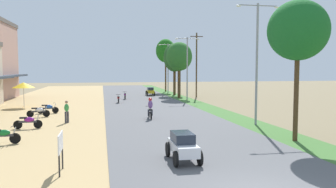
% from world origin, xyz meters
% --- Properties ---
extents(parked_motorbike_nearest, '(1.80, 0.54, 0.94)m').
position_xyz_m(parked_motorbike_nearest, '(-9.77, 9.33, 0.55)').
color(parked_motorbike_nearest, black).
rests_on(parked_motorbike_nearest, dirt_shoulder).
extents(parked_motorbike_second, '(1.80, 0.54, 0.94)m').
position_xyz_m(parked_motorbike_second, '(-9.44, 13.86, 0.55)').
color(parked_motorbike_second, black).
rests_on(parked_motorbike_second, dirt_shoulder).
extents(parked_motorbike_third, '(1.80, 0.54, 0.94)m').
position_xyz_m(parked_motorbike_third, '(-9.75, 19.30, 0.55)').
color(parked_motorbike_third, black).
rests_on(parked_motorbike_third, dirt_shoulder).
extents(parked_motorbike_fourth, '(1.80, 0.54, 0.94)m').
position_xyz_m(parked_motorbike_fourth, '(-9.33, 21.46, 0.55)').
color(parked_motorbike_fourth, black).
rests_on(parked_motorbike_fourth, dirt_shoulder).
extents(street_signboard, '(0.06, 1.30, 1.50)m').
position_xyz_m(street_signboard, '(-6.25, 3.78, 1.11)').
color(street_signboard, '#262628').
rests_on(street_signboard, dirt_shoulder).
extents(vendor_umbrella, '(2.20, 2.20, 2.52)m').
position_xyz_m(vendor_umbrella, '(-12.49, 26.94, 2.31)').
color(vendor_umbrella, '#99999E').
rests_on(vendor_umbrella, dirt_shoulder).
extents(pedestrian_on_shoulder, '(0.43, 0.41, 1.62)m').
position_xyz_m(pedestrian_on_shoulder, '(-7.22, 15.81, 0.96)').
color(pedestrian_on_shoulder, '#33333D').
rests_on(pedestrian_on_shoulder, dirt_shoulder).
extents(median_tree_nearest, '(3.18, 3.18, 7.51)m').
position_xyz_m(median_tree_nearest, '(5.51, 7.17, 5.94)').
color(median_tree_nearest, '#4C351E').
rests_on(median_tree_nearest, median_strip).
extents(median_tree_second, '(3.48, 3.48, 7.46)m').
position_xyz_m(median_tree_second, '(5.50, 34.89, 5.55)').
color(median_tree_second, '#4C351E').
rests_on(median_tree_second, median_strip).
extents(median_tree_third, '(3.28, 3.28, 7.68)m').
position_xyz_m(median_tree_third, '(5.96, 39.92, 5.59)').
color(median_tree_third, '#4C351E').
rests_on(median_tree_third, median_strip).
extents(median_tree_fourth, '(3.31, 3.31, 8.93)m').
position_xyz_m(median_tree_fourth, '(5.98, 47.12, 6.98)').
color(median_tree_fourth, '#4C351E').
rests_on(median_tree_fourth, median_strip).
extents(streetlamp_near, '(3.16, 0.20, 8.35)m').
position_xyz_m(streetlamp_near, '(5.80, 12.51, 4.84)').
color(streetlamp_near, gray).
rests_on(streetlamp_near, median_strip).
extents(streetlamp_mid, '(3.16, 0.20, 7.81)m').
position_xyz_m(streetlamp_mid, '(5.80, 31.73, 4.56)').
color(streetlamp_mid, gray).
rests_on(streetlamp_mid, median_strip).
extents(streetlamp_far, '(3.16, 0.20, 7.93)m').
position_xyz_m(streetlamp_far, '(5.80, 44.10, 4.62)').
color(streetlamp_far, gray).
rests_on(streetlamp_far, median_strip).
extents(utility_pole_near, '(1.80, 0.20, 8.91)m').
position_xyz_m(utility_pole_near, '(8.22, 35.96, 4.64)').
color(utility_pole_near, brown).
rests_on(utility_pole_near, ground).
extents(car_sedan_white, '(1.10, 2.26, 1.19)m').
position_xyz_m(car_sedan_white, '(-1.40, 4.43, 0.74)').
color(car_sedan_white, silver).
rests_on(car_sedan_white, road_strip).
extents(car_sedan_yellow, '(1.10, 2.26, 1.19)m').
position_xyz_m(car_sedan_yellow, '(2.18, 39.17, 0.74)').
color(car_sedan_yellow, gold).
rests_on(car_sedan_yellow, road_strip).
extents(motorbike_foreground_rider, '(0.54, 1.80, 1.66)m').
position_xyz_m(motorbike_foreground_rider, '(-1.06, 16.58, 0.86)').
color(motorbike_foreground_rider, black).
rests_on(motorbike_foreground_rider, road_strip).
extents(motorbike_ahead_second, '(0.54, 1.80, 0.94)m').
position_xyz_m(motorbike_ahead_second, '(-2.89, 29.37, 0.57)').
color(motorbike_ahead_second, black).
rests_on(motorbike_ahead_second, road_strip).
extents(motorbike_ahead_third, '(0.54, 1.80, 0.94)m').
position_xyz_m(motorbike_ahead_third, '(-1.84, 33.90, 0.57)').
color(motorbike_ahead_third, black).
rests_on(motorbike_ahead_third, road_strip).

